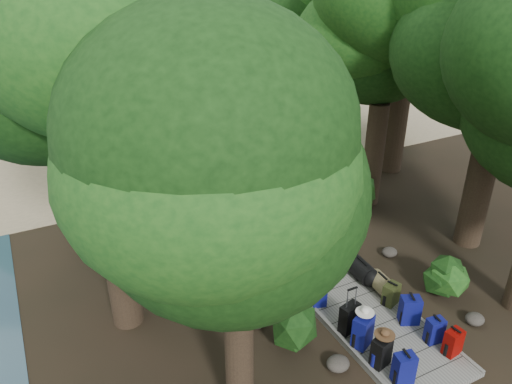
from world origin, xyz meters
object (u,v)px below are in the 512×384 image
backpack_right_c (410,309)px  lone_suitcase_on_sand (203,147)px  backpack_left_c (363,329)px  backpack_left_d (319,296)px  backpack_left_b (381,351)px  backpack_left_a (404,367)px  kayak (94,153)px  sun_lounger (248,129)px  duffel_right_khaki (382,284)px  backpack_right_d (391,293)px  suitcase_on_boardwalk (349,318)px  backpack_right_a (453,341)px  backpack_right_b (435,329)px  duffel_right_black (361,270)px

backpack_right_c → lone_suitcase_on_sand: size_ratio=1.12×
backpack_left_c → backpack_left_d: backpack_left_c is taller
backpack_left_b → lone_suitcase_on_sand: 11.85m
backpack_left_a → backpack_left_b: bearing=111.9°
backpack_right_c → lone_suitcase_on_sand: 11.14m
backpack_left_a → kayak: (-3.04, 14.03, -0.29)m
backpack_left_a → sun_lounger: bearing=87.3°
backpack_left_d → duffel_right_khaki: (1.62, -0.25, -0.03)m
backpack_left_b → backpack_right_d: size_ratio=1.22×
backpack_left_d → kayak: 11.80m
duffel_right_khaki → lone_suitcase_on_sand: size_ratio=1.01×
backpack_right_d → suitcase_on_boardwalk: 1.44m
backpack_right_a → lone_suitcase_on_sand: (-0.58, 12.25, -0.10)m
backpack_left_d → backpack_right_c: (1.45, -1.37, 0.12)m
backpack_right_b → duffel_right_black: 2.46m
backpack_right_a → sun_lounger: (2.00, 13.42, -0.14)m
backpack_left_a → backpack_right_d: bearing=66.3°
backpack_left_c → backpack_left_b: bearing=-116.1°
duffel_right_khaki → sun_lounger: sun_lounger is taller
backpack_left_a → kayak: backpack_left_a is taller
duffel_right_black → backpack_right_d: bearing=-87.1°
backpack_left_c → suitcase_on_boardwalk: backpack_left_c is taller
backpack_left_c → duffel_right_khaki: bearing=13.2°
backpack_left_d → sun_lounger: size_ratio=0.28×
backpack_left_b → lone_suitcase_on_sand: bearing=71.5°
backpack_left_b → duffel_right_black: bearing=45.8°
duffel_right_black → backpack_left_b: bearing=-117.4°
suitcase_on_boardwalk → backpack_right_b: bearing=-51.2°
backpack_right_a → backpack_right_c: backpack_right_c is taller
backpack_right_a → duffel_right_khaki: backpack_right_a is taller
backpack_left_b → kayak: backpack_left_b is taller
backpack_left_a → backpack_left_d: (-0.19, 2.59, -0.12)m
backpack_left_a → duffel_right_khaki: bearing=70.0°
backpack_left_c → backpack_right_c: 1.36m
backpack_right_c → kayak: bearing=132.9°
backpack_left_c → duffel_right_khaki: 1.94m
backpack_left_c → suitcase_on_boardwalk: bearing=64.2°
duffel_right_khaki → kayak: bearing=114.6°
backpack_right_d → suitcase_on_boardwalk: (-1.41, -0.29, 0.05)m
backpack_left_b → suitcase_on_boardwalk: size_ratio=1.03×
backpack_left_b → backpack_right_b: backpack_left_b is taller
backpack_right_b → duffel_right_khaki: backpack_right_b is taller
duffel_right_khaki → sun_lounger: size_ratio=0.38×
backpack_right_a → backpack_right_b: (-0.08, 0.43, -0.00)m
duffel_right_khaki → duffel_right_black: (-0.10, 0.65, 0.02)m
duffel_right_khaki → backpack_left_b: bearing=-126.6°
kayak → duffel_right_black: bearing=-52.2°
duffel_right_khaki → duffel_right_black: size_ratio=0.86×
backpack_left_a → backpack_right_a: backpack_left_a is taller
backpack_left_a → backpack_left_b: 0.54m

